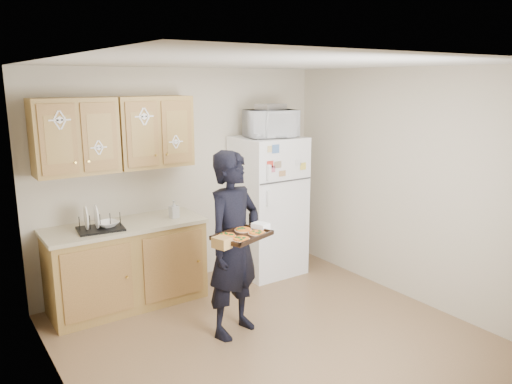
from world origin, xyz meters
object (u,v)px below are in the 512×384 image
baking_tray (242,236)px  person (234,245)px  refrigerator (268,206)px  microwave (271,124)px  dish_rack (100,221)px

baking_tray → person: bearing=53.9°
refrigerator → person: bearing=-136.8°
person → refrigerator: bearing=25.1°
microwave → dish_rack: size_ratio=1.33×
refrigerator → microwave: (-0.00, -0.05, 1.01)m
microwave → person: bearing=-126.8°
person → microwave: bearing=23.9°
refrigerator → person: person is taller
refrigerator → person: 1.60m
person → dish_rack: bearing=111.5°
dish_rack → baking_tray: bearing=-59.6°
person → baking_tray: 0.35m
baking_tray → dish_rack: 1.59m
refrigerator → dish_rack: size_ratio=3.87×
person → dish_rack: (-0.90, 1.09, 0.11)m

